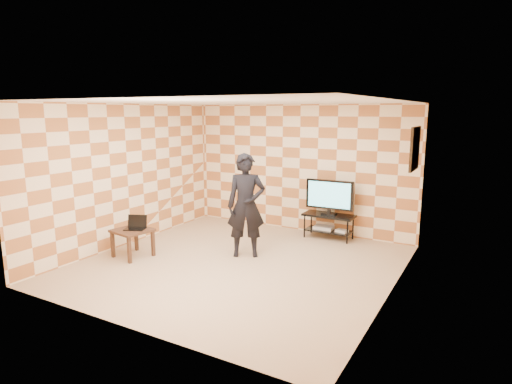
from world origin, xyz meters
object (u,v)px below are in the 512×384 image
Objects in this scene: tv at (329,195)px; person at (246,205)px; side_table at (132,234)px; tv_stand at (329,221)px.

tv is 1.96m from person.
tv_stand is at bearing 46.33° from side_table.
person is at bearing -118.00° from tv.
tv_stand is 1.06× the size of tv.
tv_stand is at bearing 88.35° from tv.
tv is 3.87m from side_table.
tv_stand is 0.53m from tv.
tv reaches higher than tv_stand.
person is at bearing 31.07° from side_table.
tv_stand is 0.56× the size of person.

